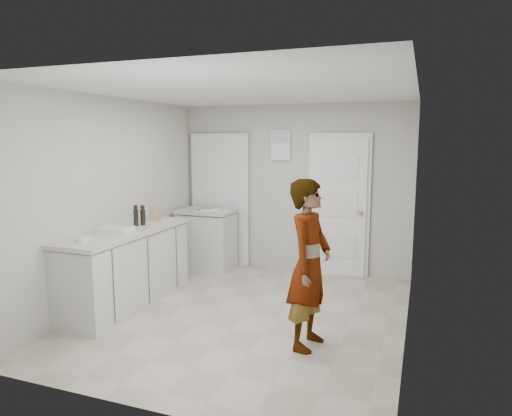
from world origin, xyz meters
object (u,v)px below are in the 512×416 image
at_px(oil_cruet_a, 143,215).
at_px(egg_bowl, 83,239).
at_px(oil_cruet_b, 136,216).
at_px(baking_dish, 116,230).
at_px(spice_jar, 160,216).
at_px(person, 309,264).
at_px(cake_mix_box, 154,214).

distance_m(oil_cruet_a, egg_bowl, 1.04).
distance_m(oil_cruet_b, baking_dish, 0.43).
relative_size(oil_cruet_b, egg_bowl, 2.02).
bearing_deg(oil_cruet_b, spice_jar, 88.43).
bearing_deg(person, egg_bowl, 106.34).
distance_m(cake_mix_box, egg_bowl, 1.30).
distance_m(person, cake_mix_box, 2.50).
height_order(baking_dish, egg_bowl, baking_dish).
height_order(person, cake_mix_box, person).
relative_size(person, baking_dish, 4.25).
distance_m(spice_jar, oil_cruet_a, 0.44).
distance_m(spice_jar, egg_bowl, 1.46).
height_order(oil_cruet_a, egg_bowl, oil_cruet_a).
height_order(spice_jar, egg_bowl, spice_jar).
height_order(oil_cruet_b, egg_bowl, oil_cruet_b).
xyz_separation_m(person, oil_cruet_a, (-2.29, 0.67, 0.23)).
distance_m(person, oil_cruet_a, 2.40).
xyz_separation_m(spice_jar, oil_cruet_b, (-0.01, -0.52, 0.09)).
relative_size(spice_jar, egg_bowl, 0.58).
bearing_deg(baking_dish, egg_bowl, -92.34).
height_order(cake_mix_box, oil_cruet_b, oil_cruet_b).
relative_size(person, spice_jar, 21.03).
xyz_separation_m(cake_mix_box, baking_dish, (-0.01, -0.77, -0.07)).
bearing_deg(spice_jar, baking_dish, -89.92).
bearing_deg(egg_bowl, baking_dish, 87.66).
distance_m(person, oil_cruet_b, 2.41).
bearing_deg(baking_dish, person, -4.08).
xyz_separation_m(oil_cruet_a, egg_bowl, (-0.05, -1.03, -0.10)).
height_order(oil_cruet_a, oil_cruet_b, oil_cruet_b).
height_order(cake_mix_box, baking_dish, cake_mix_box).
relative_size(cake_mix_box, oil_cruet_a, 0.76).
bearing_deg(baking_dish, cake_mix_box, 89.04).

